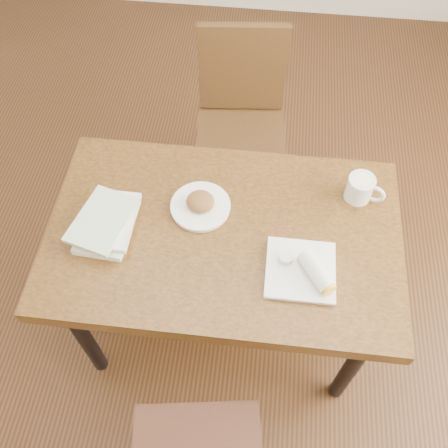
# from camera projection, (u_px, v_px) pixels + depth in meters

# --- Properties ---
(ground) EXTENTS (4.00, 5.00, 0.01)m
(ground) POSITION_uv_depth(u_px,v_px,m) (224.00, 317.00, 2.38)
(ground) COLOR #472814
(ground) RESTS_ON ground
(table) EXTENTS (1.25, 0.78, 0.75)m
(table) POSITION_uv_depth(u_px,v_px,m) (224.00, 244.00, 1.83)
(table) COLOR brown
(table) RESTS_ON ground
(chair_far) EXTENTS (0.46, 0.46, 0.95)m
(chair_far) POSITION_uv_depth(u_px,v_px,m) (241.00, 114.00, 2.36)
(chair_far) COLOR #452E13
(chair_far) RESTS_ON ground
(plate_scone) EXTENTS (0.22, 0.22, 0.07)m
(plate_scone) POSITION_uv_depth(u_px,v_px,m) (200.00, 205.00, 1.79)
(plate_scone) COLOR white
(plate_scone) RESTS_ON table
(coffee_mug) EXTENTS (0.14, 0.10, 0.10)m
(coffee_mug) POSITION_uv_depth(u_px,v_px,m) (361.00, 188.00, 1.80)
(coffee_mug) COLOR white
(coffee_mug) RESTS_ON table
(plate_burrito) EXTENTS (0.23, 0.23, 0.08)m
(plate_burrito) POSITION_uv_depth(u_px,v_px,m) (305.00, 270.00, 1.64)
(plate_burrito) COLOR white
(plate_burrito) RESTS_ON table
(book_stack) EXTENTS (0.23, 0.28, 0.07)m
(book_stack) POSITION_uv_depth(u_px,v_px,m) (107.00, 223.00, 1.74)
(book_stack) COLOR white
(book_stack) RESTS_ON table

